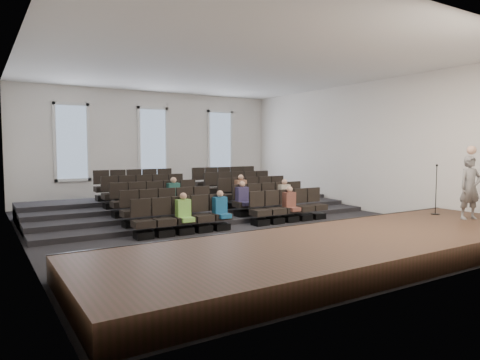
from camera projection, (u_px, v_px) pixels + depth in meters
name	position (u px, v px, depth m)	size (l,w,h in m)	color
ground	(231.00, 224.00, 13.74)	(14.00, 14.00, 0.00)	black
ceiling	(231.00, 66.00, 13.37)	(12.00, 14.00, 0.02)	white
wall_back	(153.00, 147.00, 19.50)	(12.00, 0.04, 5.00)	white
wall_front	(432.00, 145.00, 7.62)	(12.00, 0.04, 5.00)	white
wall_left	(18.00, 146.00, 10.38)	(0.04, 14.00, 5.00)	white
wall_right	(363.00, 147.00, 16.73)	(0.04, 14.00, 5.00)	white
stage	(349.00, 248.00, 9.41)	(11.80, 3.60, 0.50)	#41271C
stage_lip	(298.00, 235.00, 10.91)	(11.80, 0.06, 0.52)	black
risers	(189.00, 207.00, 16.41)	(11.80, 4.80, 0.60)	black
seating_rows	(209.00, 199.00, 15.00)	(6.80, 4.70, 1.67)	black
windows	(153.00, 143.00, 19.43)	(8.44, 0.10, 3.24)	white
audience	(236.00, 198.00, 14.13)	(4.85, 2.64, 1.10)	#82C950
speaker	(470.00, 188.00, 11.71)	(0.64, 0.42, 1.75)	slate
mic_stand	(436.00, 199.00, 12.59)	(0.25, 0.25, 1.48)	black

